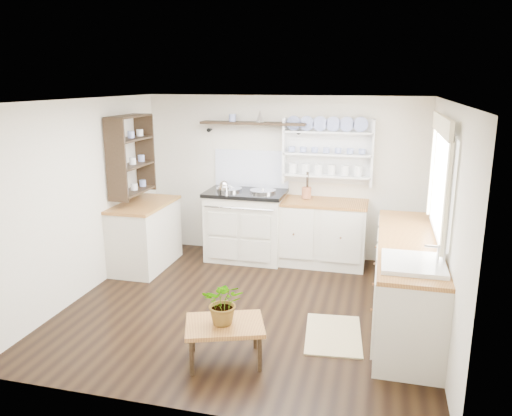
{
  "coord_description": "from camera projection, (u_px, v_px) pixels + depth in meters",
  "views": [
    {
      "loc": [
        1.37,
        -5.04,
        2.49
      ],
      "look_at": [
        0.03,
        0.25,
        1.1
      ],
      "focal_mm": 35.0,
      "sensor_mm": 36.0,
      "label": 1
    }
  ],
  "objects": [
    {
      "name": "ceiling",
      "position": [
        247.0,
        100.0,
        5.1
      ],
      "size": [
        4.0,
        3.8,
        0.01
      ],
      "primitive_type": "cube",
      "color": "white",
      "rests_on": "wall_back"
    },
    {
      "name": "utensil_crock",
      "position": [
        306.0,
        193.0,
        6.92
      ],
      "size": [
        0.13,
        0.13,
        0.15
      ],
      "primitive_type": "cylinder",
      "color": "#A75F3D",
      "rests_on": "back_cabinets"
    },
    {
      "name": "floor_rug",
      "position": [
        333.0,
        335.0,
        5.03
      ],
      "size": [
        0.63,
        0.9,
        0.02
      ],
      "primitive_type": "cube",
      "rotation": [
        0.0,
        0.0,
        0.1
      ],
      "color": "olive",
      "rests_on": "floor"
    },
    {
      "name": "belfast_sink",
      "position": [
        412.0,
        276.0,
        4.46
      ],
      "size": [
        0.55,
        0.6,
        0.45
      ],
      "color": "white",
      "rests_on": "right_cabinets"
    },
    {
      "name": "wall_right",
      "position": [
        443.0,
        221.0,
        4.91
      ],
      "size": [
        0.02,
        3.8,
        2.3
      ],
      "primitive_type": "cube",
      "color": "beige",
      "rests_on": "ground"
    },
    {
      "name": "floor",
      "position": [
        248.0,
        307.0,
        5.67
      ],
      "size": [
        4.0,
        3.8,
        0.01
      ],
      "primitive_type": "cube",
      "color": "black",
      "rests_on": "ground"
    },
    {
      "name": "kettle",
      "position": [
        224.0,
        188.0,
        6.95
      ],
      "size": [
        0.17,
        0.17,
        0.21
      ],
      "primitive_type": null,
      "color": "silver",
      "rests_on": "aga_cooker"
    },
    {
      "name": "wall_back",
      "position": [
        282.0,
        177.0,
        7.17
      ],
      "size": [
        4.0,
        0.02,
        2.3
      ],
      "primitive_type": "cube",
      "color": "beige",
      "rests_on": "ground"
    },
    {
      "name": "wall_left",
      "position": [
        84.0,
        198.0,
        5.87
      ],
      "size": [
        0.02,
        3.8,
        2.3
      ],
      "primitive_type": "cube",
      "color": "beige",
      "rests_on": "ground"
    },
    {
      "name": "window",
      "position": [
        440.0,
        177.0,
        4.96
      ],
      "size": [
        0.08,
        1.55,
        1.22
      ],
      "color": "white",
      "rests_on": "wall_right"
    },
    {
      "name": "plate_rack",
      "position": [
        328.0,
        151.0,
        6.88
      ],
      "size": [
        1.2,
        0.22,
        0.9
      ],
      "color": "white",
      "rests_on": "wall_back"
    },
    {
      "name": "potted_plant",
      "position": [
        224.0,
        302.0,
        4.44
      ],
      "size": [
        0.4,
        0.36,
        0.41
      ],
      "primitive_type": "imported",
      "rotation": [
        0.0,
        0.0,
        0.12
      ],
      "color": "#3F7233",
      "rests_on": "center_table"
    },
    {
      "name": "aga_cooker",
      "position": [
        246.0,
        224.0,
        7.13
      ],
      "size": [
        1.11,
        0.77,
        1.02
      ],
      "color": "beige",
      "rests_on": "floor"
    },
    {
      "name": "right_cabinets",
      "position": [
        406.0,
        280.0,
        5.25
      ],
      "size": [
        0.62,
        2.43,
        0.9
      ],
      "color": "beige",
      "rests_on": "floor"
    },
    {
      "name": "left_cabinets",
      "position": [
        145.0,
        234.0,
        6.81
      ],
      "size": [
        0.62,
        1.13,
        0.9
      ],
      "color": "beige",
      "rests_on": "floor"
    },
    {
      "name": "left_shelving",
      "position": [
        131.0,
        155.0,
        6.57
      ],
      "size": [
        0.28,
        0.8,
        1.05
      ],
      "primitive_type": "cube",
      "color": "black",
      "rests_on": "wall_left"
    },
    {
      "name": "high_shelf",
      "position": [
        253.0,
        124.0,
        6.97
      ],
      "size": [
        1.5,
        0.29,
        0.16
      ],
      "color": "black",
      "rests_on": "wall_back"
    },
    {
      "name": "center_table",
      "position": [
        225.0,
        328.0,
        4.5
      ],
      "size": [
        0.82,
        0.7,
        0.38
      ],
      "rotation": [
        0.0,
        0.0,
        0.35
      ],
      "color": "brown",
      "rests_on": "floor"
    },
    {
      "name": "back_cabinets",
      "position": [
        320.0,
        232.0,
        6.92
      ],
      "size": [
        1.27,
        0.63,
        0.9
      ],
      "color": "beige",
      "rests_on": "floor"
    }
  ]
}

